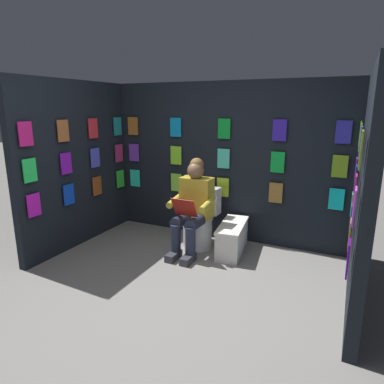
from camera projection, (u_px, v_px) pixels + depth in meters
The scene contains 7 objects.
ground_plane at pixel (149, 307), 3.17m from camera, with size 30.00×30.00×0.00m, color gray.
display_wall_back at pixel (226, 162), 4.66m from camera, with size 3.39×0.14×2.14m.
display_wall_left at pixel (365, 191), 3.06m from camera, with size 0.14×1.95×2.14m.
display_wall_right at pixel (77, 165), 4.47m from camera, with size 0.14×1.95×2.14m.
toilet at pixel (200, 222), 4.51m from camera, with size 0.41×0.56×0.77m.
person_reading at pixel (193, 206), 4.24m from camera, with size 0.53×0.69×1.19m.
comic_longbox_near at pixel (232, 238), 4.32m from camera, with size 0.38×0.79×0.38m.
Camera 1 is at (-1.57, 2.38, 1.81)m, focal length 31.92 mm.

